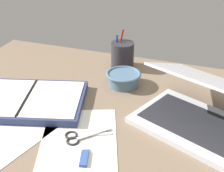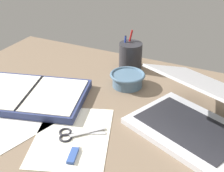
{
  "view_description": "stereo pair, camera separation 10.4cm",
  "coord_description": "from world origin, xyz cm",
  "px_view_note": "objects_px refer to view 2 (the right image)",
  "views": [
    {
      "loc": [
        27.76,
        -75.62,
        60.01
      ],
      "look_at": [
        -2.17,
        9.53,
        9.0
      ],
      "focal_mm": 50.0,
      "sensor_mm": 36.0,
      "label": 1
    },
    {
      "loc": [
        37.31,
        -71.63,
        60.01
      ],
      "look_at": [
        -2.17,
        9.53,
        9.0
      ],
      "focal_mm": 50.0,
      "sensor_mm": 36.0,
      "label": 2
    }
  ],
  "objects_px": {
    "planner": "(30,96)",
    "scissors": "(71,134)",
    "laptop": "(196,114)",
    "bowl": "(127,79)",
    "pen_cup": "(130,55)"
  },
  "relations": [
    {
      "from": "laptop",
      "to": "scissors",
      "type": "relative_size",
      "value": 3.24
    },
    {
      "from": "planner",
      "to": "pen_cup",
      "type": "bearing_deg",
      "value": 45.48
    },
    {
      "from": "bowl",
      "to": "planner",
      "type": "distance_m",
      "value": 0.36
    },
    {
      "from": "pen_cup",
      "to": "planner",
      "type": "xyz_separation_m",
      "value": [
        -0.21,
        -0.39,
        -0.04
      ]
    },
    {
      "from": "laptop",
      "to": "scissors",
      "type": "bearing_deg",
      "value": -126.12
    },
    {
      "from": "bowl",
      "to": "planner",
      "type": "height_order",
      "value": "bowl"
    },
    {
      "from": "planner",
      "to": "laptop",
      "type": "bearing_deg",
      "value": -7.31
    },
    {
      "from": "laptop",
      "to": "planner",
      "type": "relative_size",
      "value": 0.99
    },
    {
      "from": "pen_cup",
      "to": "scissors",
      "type": "distance_m",
      "value": 0.5
    },
    {
      "from": "planner",
      "to": "scissors",
      "type": "height_order",
      "value": "planner"
    },
    {
      "from": "laptop",
      "to": "pen_cup",
      "type": "distance_m",
      "value": 0.46
    },
    {
      "from": "laptop",
      "to": "pen_cup",
      "type": "height_order",
      "value": "laptop"
    },
    {
      "from": "bowl",
      "to": "pen_cup",
      "type": "bearing_deg",
      "value": 109.31
    },
    {
      "from": "pen_cup",
      "to": "planner",
      "type": "bearing_deg",
      "value": -118.77
    },
    {
      "from": "planner",
      "to": "scissors",
      "type": "xyz_separation_m",
      "value": [
        0.24,
        -0.11,
        -0.01
      ]
    }
  ]
}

